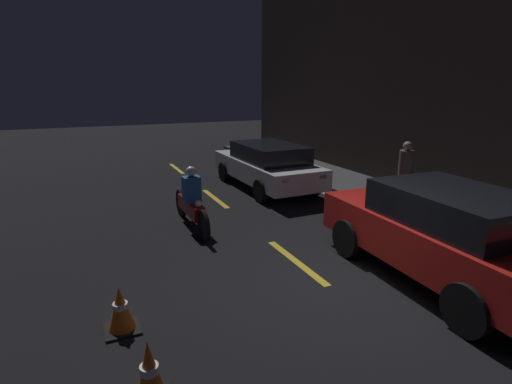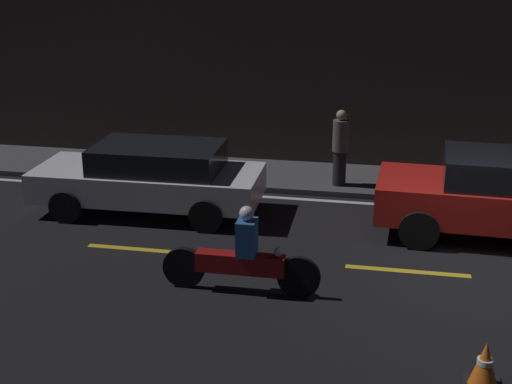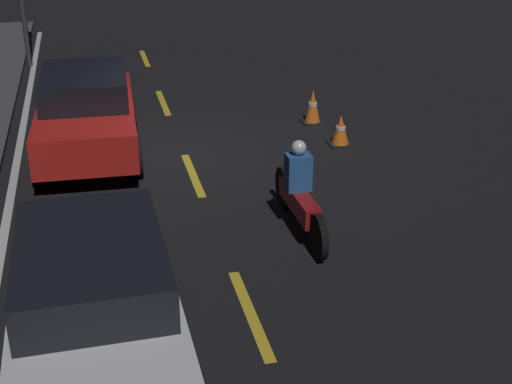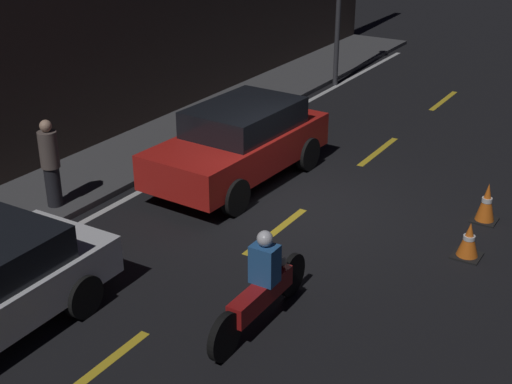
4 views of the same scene
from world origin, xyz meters
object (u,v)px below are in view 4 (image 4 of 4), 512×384
at_px(traffic_cone_near, 469,240).
at_px(pedestrian, 50,163).
at_px(motorcycle, 261,289).
at_px(traffic_cone_mid, 487,203).
at_px(taxi_red, 240,141).

relative_size(traffic_cone_near, pedestrian, 0.37).
distance_m(traffic_cone_near, pedestrian, 7.31).
height_order(motorcycle, traffic_cone_mid, motorcycle).
xyz_separation_m(motorcycle, traffic_cone_near, (3.36, -1.86, -0.27)).
distance_m(taxi_red, traffic_cone_near, 4.90).
bearing_deg(traffic_cone_mid, taxi_red, 98.92).
bearing_deg(pedestrian, traffic_cone_near, -71.63).
bearing_deg(taxi_red, traffic_cone_mid, 101.32).
height_order(traffic_cone_near, traffic_cone_mid, traffic_cone_mid).
distance_m(taxi_red, traffic_cone_mid, 4.78).
height_order(taxi_red, motorcycle, taxi_red).
bearing_deg(traffic_cone_mid, traffic_cone_near, -175.34).
relative_size(taxi_red, traffic_cone_near, 6.96).
relative_size(taxi_red, pedestrian, 2.59).
bearing_deg(traffic_cone_near, taxi_red, 81.79).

